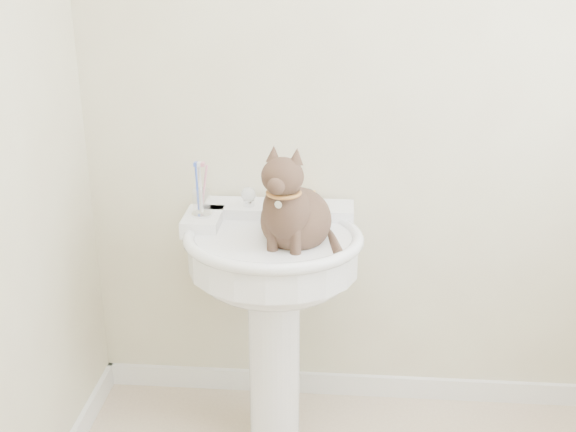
# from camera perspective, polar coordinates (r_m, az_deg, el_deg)

# --- Properties ---
(wall_back) EXTENTS (2.20, 0.00, 2.50)m
(wall_back) POSITION_cam_1_polar(r_m,az_deg,el_deg) (2.55, 8.06, 9.93)
(wall_back) COLOR beige
(wall_back) RESTS_ON ground
(baseboard_back) EXTENTS (2.20, 0.02, 0.09)m
(baseboard_back) POSITION_cam_1_polar(r_m,az_deg,el_deg) (3.01, 6.88, -13.17)
(baseboard_back) COLOR white
(baseboard_back) RESTS_ON floor
(pedestal_sink) EXTENTS (0.62, 0.60, 0.85)m
(pedestal_sink) POSITION_cam_1_polar(r_m,az_deg,el_deg) (2.46, -1.19, -4.63)
(pedestal_sink) COLOR white
(pedestal_sink) RESTS_ON floor
(faucet) EXTENTS (0.28, 0.12, 0.14)m
(faucet) POSITION_cam_1_polar(r_m,az_deg,el_deg) (2.52, -0.83, 1.48)
(faucet) COLOR silver
(faucet) RESTS_ON pedestal_sink
(soap_bar) EXTENTS (0.09, 0.06, 0.03)m
(soap_bar) POSITION_cam_1_polar(r_m,az_deg,el_deg) (2.60, 1.20, 1.52)
(soap_bar) COLOR gold
(soap_bar) RESTS_ON pedestal_sink
(toothbrush_cup) EXTENTS (0.07, 0.07, 0.18)m
(toothbrush_cup) POSITION_cam_1_polar(r_m,az_deg,el_deg) (2.47, -6.86, 1.13)
(toothbrush_cup) COLOR silver
(toothbrush_cup) RESTS_ON pedestal_sink
(cat) EXTENTS (0.26, 0.32, 0.47)m
(cat) POSITION_cam_1_polar(r_m,az_deg,el_deg) (2.32, 0.48, 0.18)
(cat) COLOR brown
(cat) RESTS_ON pedestal_sink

